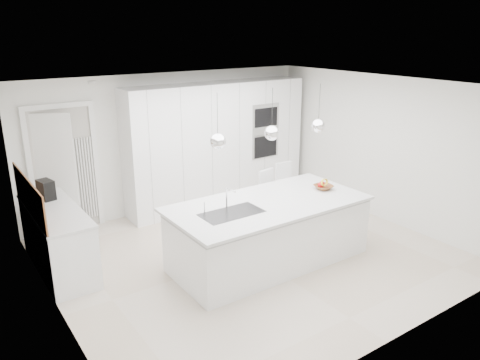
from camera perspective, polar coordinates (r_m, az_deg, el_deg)
floor at (r=7.09m, az=1.40°, el=-9.10°), size 5.50×5.50×0.00m
wall_back at (r=8.69m, az=-8.32°, el=4.63°), size 5.50×0.00×5.50m
wall_left at (r=5.55m, az=-22.18°, el=-4.31°), size 0.00×5.00×5.00m
ceiling at (r=6.36m, az=1.57°, el=11.39°), size 5.50×5.50×0.00m
tall_cabinets at (r=8.84m, az=-2.76°, el=4.35°), size 3.60×0.60×2.30m
oven_stack at (r=9.05m, az=3.14°, el=5.97°), size 0.62×0.04×1.05m
doorway_frame at (r=8.08m, az=-20.58°, el=0.97°), size 1.11×0.08×2.13m
hallway_door at (r=7.98m, az=-22.20°, el=0.44°), size 0.76×0.38×2.00m
radiator at (r=8.19m, az=-18.28°, el=0.17°), size 0.32×0.04×1.40m
left_base_cabinets at (r=7.01m, az=-21.30°, el=-6.88°), size 0.60×1.80×0.86m
left_worktop at (r=6.84m, az=-21.72°, el=-3.45°), size 0.62×1.82×0.04m
oak_backsplash at (r=6.70m, az=-24.36°, el=-1.76°), size 0.02×1.80×0.50m
island_base at (r=6.75m, az=3.63°, el=-6.57°), size 2.80×1.20×0.86m
island_worktop at (r=6.61m, az=3.43°, el=-2.87°), size 2.84×1.40×0.04m
island_sink at (r=6.24m, az=-1.02°, el=-4.74°), size 0.84×0.44×0.18m
island_tap at (r=6.34m, az=-1.66°, el=-2.14°), size 0.02×0.02×0.30m
pendant_left at (r=5.80m, az=-2.73°, el=4.71°), size 0.20×0.20×0.20m
pendant_mid at (r=6.28m, az=3.89°, el=5.72°), size 0.20×0.20×0.20m
pendant_right at (r=6.83m, az=9.52°, el=6.52°), size 0.20×0.20×0.20m
fruit_bowl at (r=7.21m, az=10.13°, el=-0.86°), size 0.30×0.30×0.07m
espresso_machine at (r=7.21m, az=-22.58°, el=-1.11°), size 0.22×0.29×0.28m
bar_stool_left at (r=7.72m, az=3.72°, el=-2.67°), size 0.42×0.53×1.02m
bar_stool_right at (r=8.15m, az=5.84°, el=-1.57°), size 0.37×0.49×1.03m
apple_a at (r=7.26m, az=9.96°, el=-0.43°), size 0.08×0.08×0.08m
apple_b at (r=7.17m, az=9.79°, el=-0.62°), size 0.09×0.09×0.09m
banana_bunch at (r=7.18m, az=10.26°, el=-0.28°), size 0.23×0.17×0.21m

